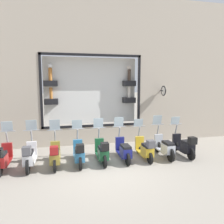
{
  "coord_description": "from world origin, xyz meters",
  "views": [
    {
      "loc": [
        -7.5,
        1.49,
        3.16
      ],
      "look_at": [
        2.19,
        -0.73,
        1.82
      ],
      "focal_mm": 35.0,
      "sensor_mm": 36.0,
      "label": 1
    }
  ],
  "objects_px": {
    "scooter_silver_1": "(165,147)",
    "scooter_teal_5": "(79,153)",
    "scooter_white_7": "(29,156)",
    "scooter_black_0": "(185,146)",
    "scooter_navy_3": "(124,150)",
    "scooter_green_4": "(102,151)",
    "scooter_red_8": "(3,158)",
    "scooter_yellow_2": "(145,149)",
    "scooter_olive_6": "(55,155)"
  },
  "relations": [
    {
      "from": "scooter_silver_1",
      "to": "scooter_teal_5",
      "type": "distance_m",
      "value": 3.61
    },
    {
      "from": "scooter_white_7",
      "to": "scooter_black_0",
      "type": "bearing_deg",
      "value": -90.08
    },
    {
      "from": "scooter_navy_3",
      "to": "scooter_white_7",
      "type": "distance_m",
      "value": 3.61
    },
    {
      "from": "scooter_silver_1",
      "to": "scooter_navy_3",
      "type": "bearing_deg",
      "value": 90.13
    },
    {
      "from": "scooter_green_4",
      "to": "scooter_white_7",
      "type": "relative_size",
      "value": 0.99
    },
    {
      "from": "scooter_red_8",
      "to": "scooter_yellow_2",
      "type": "bearing_deg",
      "value": -90.18
    },
    {
      "from": "scooter_yellow_2",
      "to": "scooter_navy_3",
      "type": "distance_m",
      "value": 0.91
    },
    {
      "from": "scooter_teal_5",
      "to": "scooter_white_7",
      "type": "height_order",
      "value": "scooter_white_7"
    },
    {
      "from": "scooter_green_4",
      "to": "scooter_olive_6",
      "type": "distance_m",
      "value": 1.81
    },
    {
      "from": "scooter_green_4",
      "to": "scooter_white_7",
      "type": "distance_m",
      "value": 2.71
    },
    {
      "from": "scooter_olive_6",
      "to": "scooter_white_7",
      "type": "height_order",
      "value": "scooter_white_7"
    },
    {
      "from": "scooter_silver_1",
      "to": "scooter_teal_5",
      "type": "xyz_separation_m",
      "value": [
        -0.07,
        3.61,
        0.02
      ]
    },
    {
      "from": "scooter_black_0",
      "to": "scooter_teal_5",
      "type": "distance_m",
      "value": 4.52
    },
    {
      "from": "scooter_red_8",
      "to": "scooter_black_0",
      "type": "bearing_deg",
      "value": -90.07
    },
    {
      "from": "scooter_silver_1",
      "to": "scooter_yellow_2",
      "type": "relative_size",
      "value": 1.01
    },
    {
      "from": "scooter_silver_1",
      "to": "scooter_green_4",
      "type": "distance_m",
      "value": 2.71
    },
    {
      "from": "scooter_silver_1",
      "to": "scooter_navy_3",
      "type": "relative_size",
      "value": 1.01
    },
    {
      "from": "scooter_black_0",
      "to": "scooter_white_7",
      "type": "xyz_separation_m",
      "value": [
        0.01,
        6.32,
        0.01
      ]
    },
    {
      "from": "scooter_silver_1",
      "to": "scooter_navy_3",
      "type": "xyz_separation_m",
      "value": [
        -0.0,
        1.81,
        -0.01
      ]
    },
    {
      "from": "scooter_yellow_2",
      "to": "scooter_green_4",
      "type": "bearing_deg",
      "value": 89.73
    },
    {
      "from": "scooter_silver_1",
      "to": "scooter_green_4",
      "type": "xyz_separation_m",
      "value": [
        -0.07,
        2.71,
        0.02
      ]
    },
    {
      "from": "scooter_navy_3",
      "to": "scooter_teal_5",
      "type": "bearing_deg",
      "value": 92.07
    },
    {
      "from": "scooter_black_0",
      "to": "scooter_yellow_2",
      "type": "bearing_deg",
      "value": 90.28
    },
    {
      "from": "scooter_white_7",
      "to": "scooter_red_8",
      "type": "xyz_separation_m",
      "value": [
        -0.0,
        0.9,
        0.0
      ]
    },
    {
      "from": "scooter_teal_5",
      "to": "scooter_olive_6",
      "type": "xyz_separation_m",
      "value": [
        -0.0,
        0.9,
        -0.01
      ]
    },
    {
      "from": "scooter_silver_1",
      "to": "scooter_olive_6",
      "type": "relative_size",
      "value": 1.01
    },
    {
      "from": "scooter_olive_6",
      "to": "scooter_red_8",
      "type": "height_order",
      "value": "scooter_olive_6"
    },
    {
      "from": "scooter_yellow_2",
      "to": "scooter_green_4",
      "type": "xyz_separation_m",
      "value": [
        0.01,
        1.81,
        0.01
      ]
    },
    {
      "from": "scooter_teal_5",
      "to": "scooter_red_8",
      "type": "height_order",
      "value": "scooter_red_8"
    },
    {
      "from": "scooter_green_4",
      "to": "scooter_red_8",
      "type": "distance_m",
      "value": 3.61
    },
    {
      "from": "scooter_yellow_2",
      "to": "scooter_red_8",
      "type": "distance_m",
      "value": 5.42
    },
    {
      "from": "scooter_black_0",
      "to": "scooter_olive_6",
      "type": "height_order",
      "value": "scooter_olive_6"
    },
    {
      "from": "scooter_white_7",
      "to": "scooter_red_8",
      "type": "relative_size",
      "value": 1.0
    },
    {
      "from": "scooter_olive_6",
      "to": "scooter_yellow_2",
      "type": "bearing_deg",
      "value": -90.06
    },
    {
      "from": "scooter_green_4",
      "to": "scooter_olive_6",
      "type": "relative_size",
      "value": 1.0
    },
    {
      "from": "scooter_green_4",
      "to": "scooter_olive_6",
      "type": "bearing_deg",
      "value": 90.15
    },
    {
      "from": "scooter_yellow_2",
      "to": "scooter_teal_5",
      "type": "relative_size",
      "value": 1.0
    },
    {
      "from": "scooter_green_4",
      "to": "scooter_teal_5",
      "type": "xyz_separation_m",
      "value": [
        -0.0,
        0.9,
        -0.0
      ]
    },
    {
      "from": "scooter_teal_5",
      "to": "scooter_silver_1",
      "type": "bearing_deg",
      "value": -88.9
    },
    {
      "from": "scooter_navy_3",
      "to": "scooter_teal_5",
      "type": "relative_size",
      "value": 1.0
    },
    {
      "from": "scooter_black_0",
      "to": "scooter_yellow_2",
      "type": "distance_m",
      "value": 1.81
    },
    {
      "from": "scooter_white_7",
      "to": "scooter_navy_3",
      "type": "bearing_deg",
      "value": -89.13
    },
    {
      "from": "scooter_yellow_2",
      "to": "scooter_teal_5",
      "type": "xyz_separation_m",
      "value": [
        0.01,
        2.71,
        0.01
      ]
    },
    {
      "from": "scooter_olive_6",
      "to": "scooter_red_8",
      "type": "distance_m",
      "value": 1.81
    },
    {
      "from": "scooter_yellow_2",
      "to": "scooter_olive_6",
      "type": "height_order",
      "value": "scooter_olive_6"
    },
    {
      "from": "scooter_teal_5",
      "to": "scooter_red_8",
      "type": "relative_size",
      "value": 0.99
    },
    {
      "from": "scooter_teal_5",
      "to": "scooter_white_7",
      "type": "relative_size",
      "value": 0.99
    },
    {
      "from": "scooter_black_0",
      "to": "scooter_red_8",
      "type": "relative_size",
      "value": 0.99
    },
    {
      "from": "scooter_black_0",
      "to": "scooter_yellow_2",
      "type": "height_order",
      "value": "scooter_black_0"
    },
    {
      "from": "scooter_silver_1",
      "to": "scooter_navy_3",
      "type": "distance_m",
      "value": 1.81
    }
  ]
}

